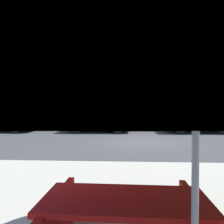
# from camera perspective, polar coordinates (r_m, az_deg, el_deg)

# --- Properties ---
(ground_plane) EXTENTS (120.00, 120.00, 0.00)m
(ground_plane) POSITION_cam_1_polar(r_m,az_deg,el_deg) (10.93, 7.36, -7.80)
(ground_plane) COLOR #38383A
(sidewalk_far) EXTENTS (56.00, 3.60, 0.12)m
(sidewalk_far) POSITION_cam_1_polar(r_m,az_deg,el_deg) (17.66, 5.65, -4.06)
(sidewalk_far) COLOR #B2ADA3
(sidewalk_far) RESTS_ON ground
(apartment_building) EXTENTS (36.73, 12.08, 19.20)m
(apartment_building) POSITION_cam_1_polar(r_m,az_deg,el_deg) (26.92, 4.82, 18.40)
(apartment_building) COLOR #934C3D
(apartment_building) RESTS_ON ground
(sedan_black) EXTENTS (4.40, 1.98, 1.78)m
(sedan_black) POSITION_cam_1_polar(r_m,az_deg,el_deg) (14.58, -3.87, -1.71)
(sedan_black) COLOR black
(sedan_black) RESTS_ON ground
(sedan_white) EXTENTS (4.40, 1.98, 1.78)m
(sedan_white) POSITION_cam_1_polar(r_m,az_deg,el_deg) (15.31, 21.88, -1.66)
(sedan_white) COLOR silver
(sedan_white) RESTS_ON ground
(street_tree_left) EXTENTS (2.08, 2.03, 3.86)m
(street_tree_left) POSITION_cam_1_polar(r_m,az_deg,el_deg) (20.59, -26.77, 3.65)
(street_tree_left) COLOR #4C3823
(street_tree_left) RESTS_ON ground
(patio_umbrella) EXTENTS (4.08, 3.79, 2.34)m
(patio_umbrella) POSITION_cam_1_polar(r_m,az_deg,el_deg) (1.87, 21.81, 9.09)
(patio_umbrella) COLOR silver
(patio_umbrella) RESTS_ON ground
(picnic_table) EXTENTS (1.84, 1.56, 0.77)m
(picnic_table) POSITION_cam_1_polar(r_m,az_deg,el_deg) (2.60, 3.54, -27.82)
(picnic_table) COLOR red
(picnic_table) RESTS_ON ground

